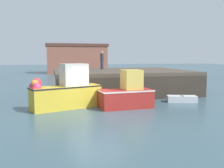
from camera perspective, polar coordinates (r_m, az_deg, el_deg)
ground at (r=14.19m, az=-2.79°, el=-6.55°), size 120.00×160.00×0.10m
pier at (r=21.12m, az=2.46°, el=2.23°), size 11.15×8.32×1.90m
fishing_boat_near_left at (r=15.28m, az=-10.20°, el=-1.68°), size 4.40×2.55×2.65m
fishing_boat_near_right at (r=15.31m, az=3.32°, el=-2.33°), size 3.31×1.83×2.28m
rowboat at (r=17.80m, az=15.46°, el=-3.25°), size 2.08×1.31×0.47m
dockworker at (r=23.01m, az=-2.24°, el=5.36°), size 0.34×0.34×1.64m
warehouse at (r=47.09m, az=-8.00°, el=5.72°), size 10.97×5.35×5.27m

